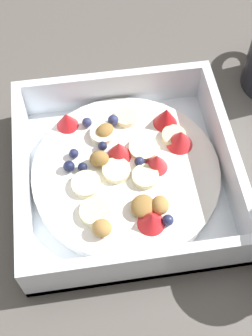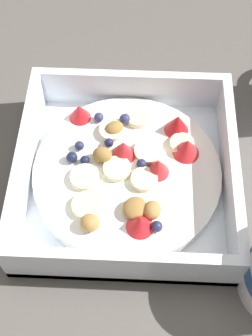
# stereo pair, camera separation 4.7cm
# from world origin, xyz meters

# --- Properties ---
(ground_plane) EXTENTS (2.40, 2.40, 0.00)m
(ground_plane) POSITION_xyz_m (0.00, 0.00, 0.00)
(ground_plane) COLOR #56514C
(fruit_bowl) EXTENTS (0.22, 0.22, 0.06)m
(fruit_bowl) POSITION_xyz_m (0.01, -0.01, 0.02)
(fruit_bowl) COLOR white
(fruit_bowl) RESTS_ON ground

